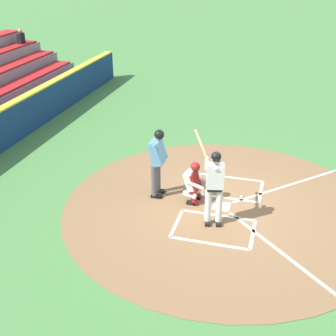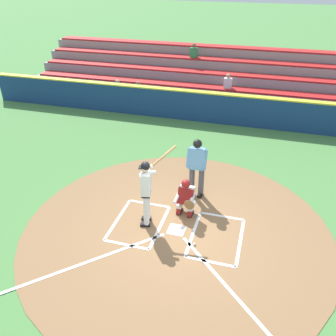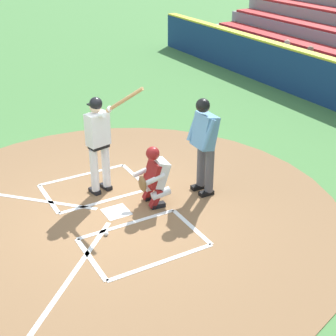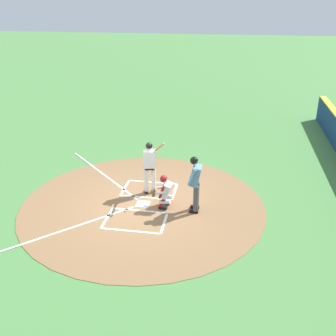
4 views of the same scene
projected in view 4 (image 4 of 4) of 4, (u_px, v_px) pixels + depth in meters
name	position (u px, v px, depth m)	size (l,w,h in m)	color
ground_plane	(143.00, 204.00, 13.00)	(120.00, 120.00, 0.00)	#4C8442
dirt_circle	(143.00, 204.00, 13.00)	(8.00, 8.00, 0.01)	olive
home_plate_and_chalk	(117.00, 202.00, 13.13)	(7.93, 4.91, 0.01)	white
batter	(150.00, 164.00, 13.28)	(0.85, 0.87, 2.13)	white
catcher	(164.00, 191.00, 12.59)	(0.59, 0.65, 1.13)	black
plate_umpire	(195.00, 180.00, 12.18)	(0.58, 0.41, 1.86)	#4C4C51
baseball	(125.00, 211.00, 12.53)	(0.07, 0.07, 0.07)	white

